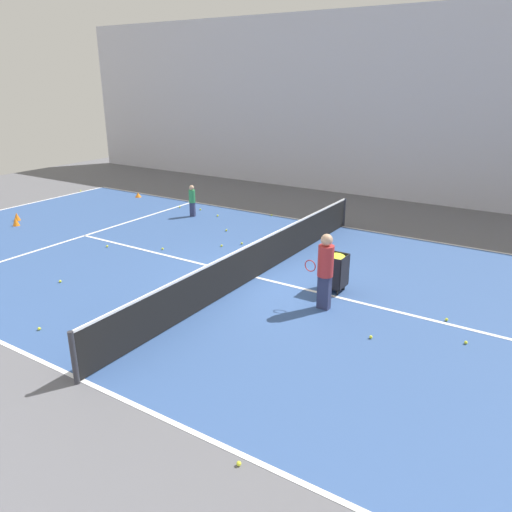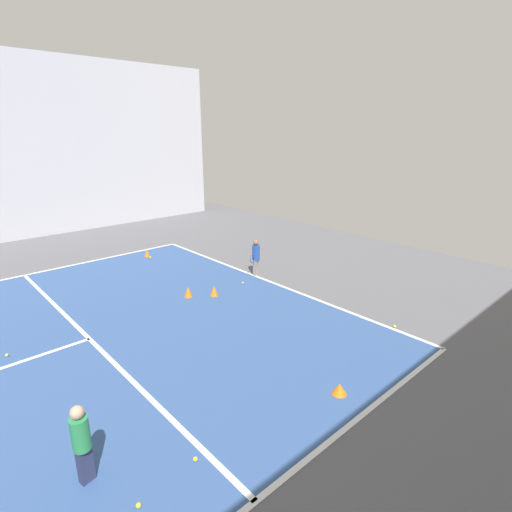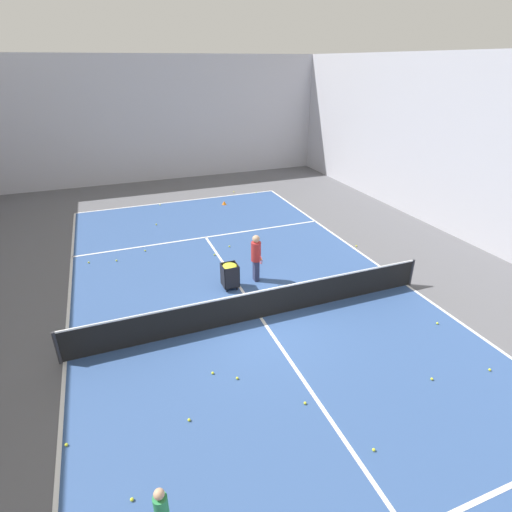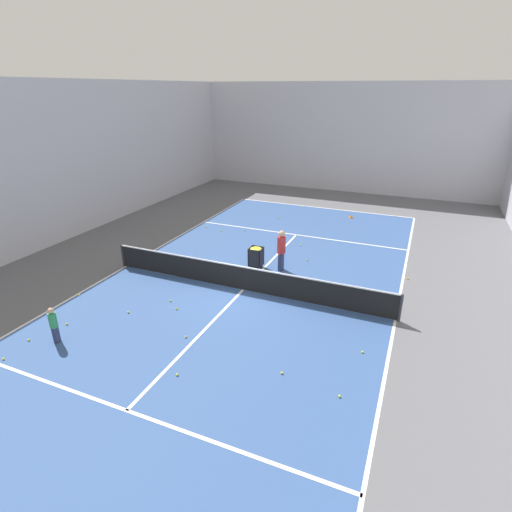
# 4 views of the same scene
# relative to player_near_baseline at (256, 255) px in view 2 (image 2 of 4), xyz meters

# --- Properties ---
(line_baseline_near) EXTENTS (11.37, 0.10, 0.00)m
(line_baseline_near) POSITION_rel_player_near_baseline_xyz_m (-0.54, 0.06, -0.69)
(line_baseline_near) COLOR white
(line_baseline_near) RESTS_ON ground
(line_service_near) EXTENTS (11.37, 0.10, 0.00)m
(line_service_near) POSITION_rel_player_near_baseline_xyz_m (-0.54, 5.66, -0.69)
(line_service_near) COLOR white
(line_service_near) RESTS_ON ground
(player_near_baseline) EXTENTS (0.34, 0.57, 1.22)m
(player_near_baseline) POSITION_rel_player_near_baseline_xyz_m (0.00, 0.00, 0.00)
(player_near_baseline) COLOR gray
(player_near_baseline) RESTS_ON ground
(child_midcourt) EXTENTS (0.29, 0.29, 1.20)m
(child_midcourt) POSITION_rel_player_near_baseline_xyz_m (-4.42, 7.14, -0.01)
(child_midcourt) COLOR #2D3351
(child_midcourt) RESTS_ON ground
(training_cone_1) EXTENTS (0.20, 0.20, 0.30)m
(training_cone_1) POSITION_rel_player_near_baseline_xyz_m (4.29, 1.68, -0.54)
(training_cone_1) COLOR orange
(training_cone_1) RESTS_ON ground
(training_cone_2) EXTENTS (0.28, 0.28, 0.21)m
(training_cone_2) POSITION_rel_player_near_baseline_xyz_m (-5.61, 3.05, -0.59)
(training_cone_2) COLOR orange
(training_cone_2) RESTS_ON ground
(training_cone_3) EXTENTS (0.24, 0.24, 0.30)m
(training_cone_3) POSITION_rel_player_near_baseline_xyz_m (-0.00, 2.63, -0.54)
(training_cone_3) COLOR orange
(training_cone_3) RESTS_ON ground
(training_cone_4) EXTENTS (0.24, 0.24, 0.29)m
(training_cone_4) POSITION_rel_player_near_baseline_xyz_m (-0.43, 2.03, -0.55)
(training_cone_4) COLOR orange
(training_cone_4) RESTS_ON ground
(tennis_ball_1) EXTENTS (0.07, 0.07, 0.07)m
(tennis_ball_1) POSITION_rel_player_near_baseline_xyz_m (-0.31, 0.83, -0.66)
(tennis_ball_1) COLOR yellow
(tennis_ball_1) RESTS_ON ground
(tennis_ball_3) EXTENTS (0.07, 0.07, 0.07)m
(tennis_ball_3) POSITION_rel_player_near_baseline_xyz_m (-5.15, 5.86, -0.66)
(tennis_ball_3) COLOR yellow
(tennis_ball_3) RESTS_ON ground
(tennis_ball_11) EXTENTS (0.07, 0.07, 0.07)m
(tennis_ball_11) POSITION_rel_player_near_baseline_xyz_m (-4.98, -0.04, -0.66)
(tennis_ball_11) COLOR yellow
(tennis_ball_11) RESTS_ON ground
(tennis_ball_15) EXTENTS (0.07, 0.07, 0.07)m
(tennis_ball_15) POSITION_rel_player_near_baseline_xyz_m (-0.11, 7.24, -0.66)
(tennis_ball_15) COLOR yellow
(tennis_ball_15) RESTS_ON ground
(tennis_ball_24) EXTENTS (0.07, 0.07, 0.07)m
(tennis_ball_24) POSITION_rel_player_near_baseline_xyz_m (4.02, 1.69, -0.66)
(tennis_ball_24) COLOR yellow
(tennis_ball_24) RESTS_ON ground
(tennis_ball_26) EXTENTS (0.07, 0.07, 0.07)m
(tennis_ball_26) POSITION_rel_player_near_baseline_xyz_m (-5.28, 6.82, -0.66)
(tennis_ball_26) COLOR yellow
(tennis_ball_26) RESTS_ON ground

